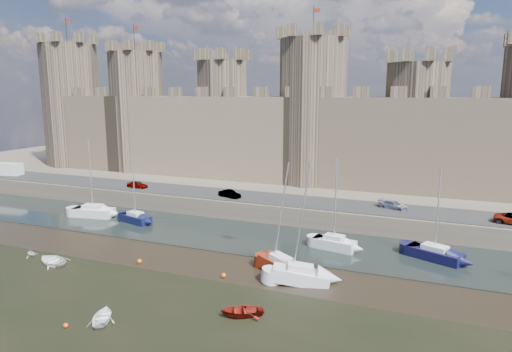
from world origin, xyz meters
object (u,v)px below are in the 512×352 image
at_px(sailboat_4, 281,265).
at_px(car_0, 137,185).
at_px(sailboat_5, 301,275).
at_px(car_2, 393,205).
at_px(sailboat_2, 334,243).
at_px(sailboat_3, 435,253).
at_px(car_1, 230,194).
at_px(sailboat_0, 93,211).
at_px(van, 8,169).
at_px(sailboat_1, 135,218).

bearing_deg(sailboat_4, car_0, 171.08).
relative_size(sailboat_4, sailboat_5, 0.97).
bearing_deg(sailboat_4, car_2, 88.15).
xyz_separation_m(sailboat_2, sailboat_3, (10.44, 0.75, -0.05)).
height_order(car_1, sailboat_2, sailboat_2).
distance_m(car_0, car_2, 38.28).
relative_size(car_0, sailboat_0, 0.31).
bearing_deg(car_2, sailboat_0, 124.05).
bearing_deg(sailboat_0, car_0, 72.11).
height_order(car_0, sailboat_3, sailboat_3).
bearing_deg(sailboat_2, sailboat_0, -170.11).
height_order(car_0, sailboat_5, sailboat_5).
bearing_deg(car_2, sailboat_2, 174.10).
relative_size(van, sailboat_3, 0.52).
relative_size(van, sailboat_2, 0.49).
relative_size(car_2, sailboat_5, 0.33).
xyz_separation_m(sailboat_0, sailboat_5, (33.37, -10.72, -0.03)).
bearing_deg(car_0, sailboat_1, -143.89).
relative_size(car_2, van, 0.74).
height_order(car_2, sailboat_1, sailboat_1).
height_order(sailboat_1, sailboat_2, sailboat_2).
xyz_separation_m(car_2, sailboat_0, (-39.46, -10.35, -2.21)).
height_order(sailboat_0, sailboat_1, sailboat_0).
bearing_deg(sailboat_1, sailboat_5, -7.39).
xyz_separation_m(car_1, car_2, (22.13, 2.19, -0.02)).
bearing_deg(van, car_1, -10.82).
height_order(car_0, car_1, car_0).
bearing_deg(car_0, sailboat_5, -119.41).
bearing_deg(sailboat_0, sailboat_3, -9.79).
distance_m(sailboat_2, sailboat_4, 9.10).
bearing_deg(sailboat_5, sailboat_4, 130.97).
height_order(van, sailboat_3, sailboat_3).
xyz_separation_m(car_2, van, (-66.61, -1.07, 0.56)).
height_order(car_1, van, van).
distance_m(car_2, sailboat_1, 33.90).
bearing_deg(sailboat_2, car_0, 175.19).
distance_m(sailboat_4, sailboat_5, 2.98).
height_order(van, sailboat_5, sailboat_5).
bearing_deg(sailboat_1, car_1, 54.64).
relative_size(sailboat_0, sailboat_1, 1.16).
relative_size(sailboat_2, sailboat_5, 0.91).
distance_m(car_0, sailboat_4, 34.65).
xyz_separation_m(car_0, sailboat_1, (6.13, -8.96, -2.32)).
bearing_deg(sailboat_1, van, 179.06).
bearing_deg(car_0, van, 90.55).
relative_size(van, sailboat_5, 0.45).
height_order(car_2, sailboat_0, sailboat_0).
relative_size(car_0, van, 0.67).
bearing_deg(sailboat_2, car_1, 163.53).
distance_m(car_1, sailboat_4, 22.04).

